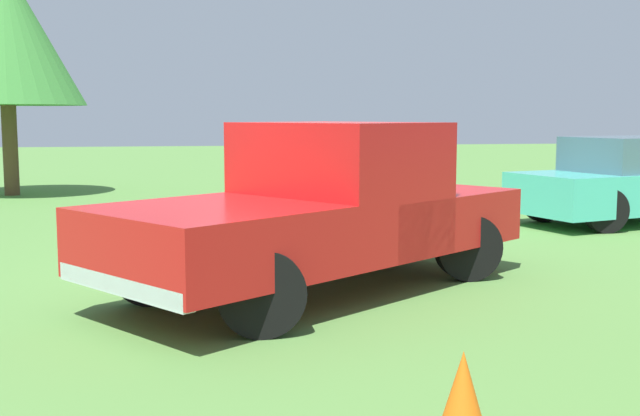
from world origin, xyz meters
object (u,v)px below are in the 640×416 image
at_px(sedan_far, 639,182).
at_px(pickup_truck, 328,204).
at_px(traffic_cone, 463,398).
at_px(tree_back_left, 5,33).

bearing_deg(sedan_far, pickup_truck, -161.20).
xyz_separation_m(pickup_truck, sedan_far, (6.39, 4.39, -0.22)).
relative_size(sedan_far, traffic_cone, 9.23).
xyz_separation_m(pickup_truck, tree_back_left, (-5.55, 11.17, 2.85)).
bearing_deg(pickup_truck, tree_back_left, -100.11).
height_order(pickup_truck, traffic_cone, pickup_truck).
bearing_deg(tree_back_left, pickup_truck, -63.58).
xyz_separation_m(tree_back_left, traffic_cone, (5.58, -15.22, -3.50)).
height_order(sedan_far, tree_back_left, tree_back_left).
relative_size(pickup_truck, traffic_cone, 9.32).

